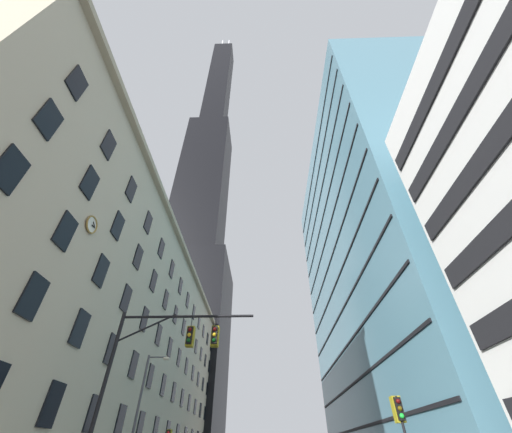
% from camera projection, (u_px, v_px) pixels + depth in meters
% --- Properties ---
extents(station_building, '(14.79, 74.01, 26.54)m').
position_uv_depth(station_building, '(125.00, 347.00, 40.50)').
color(station_building, '#BCAF93').
rests_on(station_building, ground).
extents(dark_skyscraper, '(24.66, 24.66, 225.08)m').
position_uv_depth(dark_skyscraper, '(199.00, 216.00, 106.66)').
color(dark_skyscraper, black).
rests_on(dark_skyscraper, ground).
extents(glass_office_midrise, '(16.58, 42.06, 48.25)m').
position_uv_depth(glass_office_midrise, '(387.00, 260.00, 43.42)').
color(glass_office_midrise, teal).
rests_on(glass_office_midrise, ground).
extents(traffic_signal_mast, '(7.53, 0.63, 7.92)m').
position_uv_depth(traffic_signal_mast, '(166.00, 356.00, 15.40)').
color(traffic_signal_mast, black).
rests_on(traffic_signal_mast, sidewalk_left).
extents(traffic_light_near_right, '(0.40, 0.63, 3.77)m').
position_uv_depth(traffic_light_near_right, '(400.00, 415.00, 13.46)').
color(traffic_light_near_right, black).
rests_on(traffic_light_near_right, sidewalk_right).
extents(street_lamppost, '(1.77, 0.32, 7.75)m').
position_uv_depth(street_lamppost, '(142.00, 403.00, 21.33)').
color(street_lamppost, '#47474C').
rests_on(street_lamppost, sidewalk_left).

